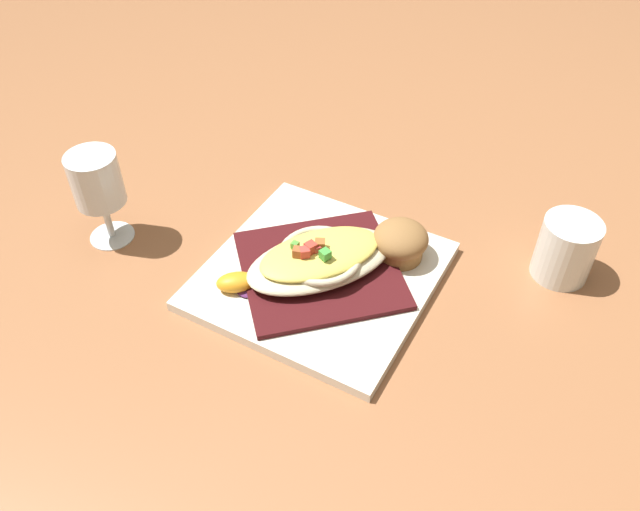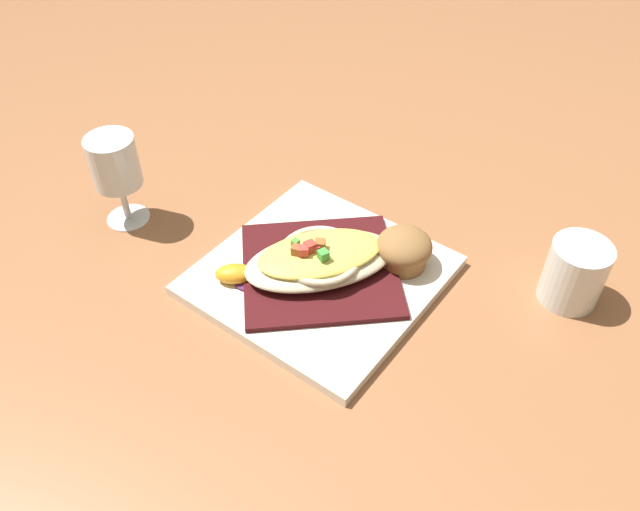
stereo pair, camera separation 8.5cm
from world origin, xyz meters
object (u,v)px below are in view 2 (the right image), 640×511
(orange_garnish, at_px, (237,274))
(gratin_dish, at_px, (320,258))
(square_plate, at_px, (320,275))
(coffee_mug, at_px, (574,275))
(stemmed_glass, at_px, (115,167))
(muffin, at_px, (404,249))

(orange_garnish, bearing_deg, gratin_dish, -127.37)
(square_plate, bearing_deg, coffee_mug, -140.68)
(coffee_mug, relative_size, stemmed_glass, 0.76)
(square_plate, xyz_separation_m, coffee_mug, (-0.26, -0.21, 0.03))
(muffin, distance_m, orange_garnish, 0.23)
(square_plate, height_order, gratin_dish, gratin_dish)
(muffin, distance_m, coffee_mug, 0.22)
(gratin_dish, xyz_separation_m, orange_garnish, (0.07, 0.09, -0.02))
(coffee_mug, distance_m, stemmed_glass, 0.64)
(orange_garnish, xyz_separation_m, stemmed_glass, (0.23, 0.02, 0.07))
(muffin, relative_size, stemmed_glass, 0.53)
(square_plate, relative_size, gratin_dish, 1.26)
(muffin, relative_size, coffee_mug, 0.70)
(square_plate, distance_m, gratin_dish, 0.03)
(gratin_dish, distance_m, stemmed_glass, 0.32)
(square_plate, bearing_deg, gratin_dish, 72.87)
(orange_garnish, relative_size, coffee_mug, 0.66)
(square_plate, relative_size, stemmed_glass, 2.06)
(muffin, bearing_deg, orange_garnish, 52.66)
(gratin_dish, bearing_deg, muffin, -127.31)
(orange_garnish, distance_m, coffee_mug, 0.44)
(orange_garnish, bearing_deg, coffee_mug, -137.34)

